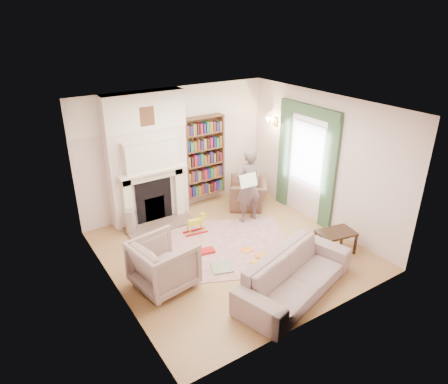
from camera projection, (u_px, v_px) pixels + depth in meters
floor at (231, 250)px, 7.75m from camera, size 4.50×4.50×0.00m
ceiling at (232, 107)px, 6.59m from camera, size 4.50×4.50×0.00m
wall_back at (175, 151)px, 8.89m from camera, size 4.50×0.00×4.50m
wall_front at (323, 239)px, 5.45m from camera, size 4.50×0.00×4.50m
wall_left at (109, 216)px, 6.06m from camera, size 0.00×4.50×4.50m
wall_right at (321, 161)px, 8.28m from camera, size 0.00×4.50×4.50m
fireplace at (148, 160)px, 8.37m from camera, size 1.70×0.58×2.80m
bookcase at (204, 156)px, 9.20m from camera, size 1.00×0.24×1.85m
window at (308, 153)px, 8.56m from camera, size 0.02×0.90×1.30m
curtain_left at (329, 175)px, 8.11m from camera, size 0.07×0.32×2.40m
curtain_right at (284, 156)px, 9.18m from camera, size 0.07×0.32×2.40m
pelmet at (310, 111)px, 8.15m from camera, size 0.09×1.70×0.24m
wall_sconce at (269, 123)px, 9.11m from camera, size 0.20×0.24×0.24m
rug at (217, 247)px, 7.83m from camera, size 3.46×3.13×0.01m
armchair_reading at (248, 193)px, 9.42m from camera, size 1.25×1.28×0.63m
armchair_left at (164, 264)px, 6.59m from camera, size 1.08×1.05×0.86m
sofa at (295, 275)px, 6.47m from camera, size 2.45×1.51×0.67m
man_reading at (248, 185)px, 8.53m from camera, size 0.63×0.42×1.68m
newspaper at (248, 180)px, 8.21m from camera, size 0.41×0.13×0.27m
coffee_table at (335, 242)px, 7.60m from camera, size 0.77×0.57×0.45m
paraffin_heater at (131, 222)px, 8.22m from camera, size 0.32×0.32×0.55m
rocking_horse at (195, 224)px, 8.25m from camera, size 0.52×0.26×0.43m
board_game at (222, 267)px, 7.18m from camera, size 0.45×0.45×0.03m
game_box_lid at (207, 251)px, 7.66m from camera, size 0.33×0.25×0.05m
comic_annuals at (255, 256)px, 7.55m from camera, size 0.48×0.65×0.02m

